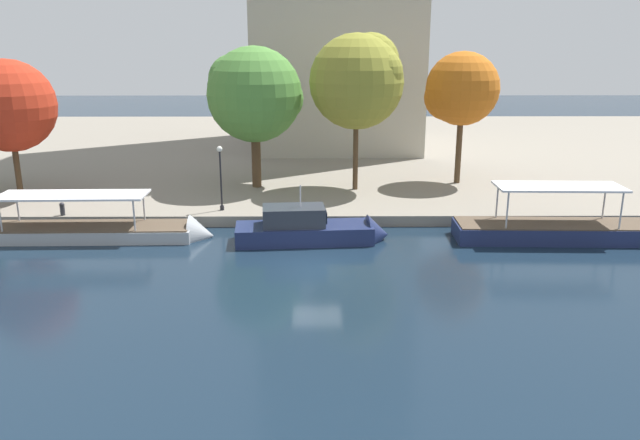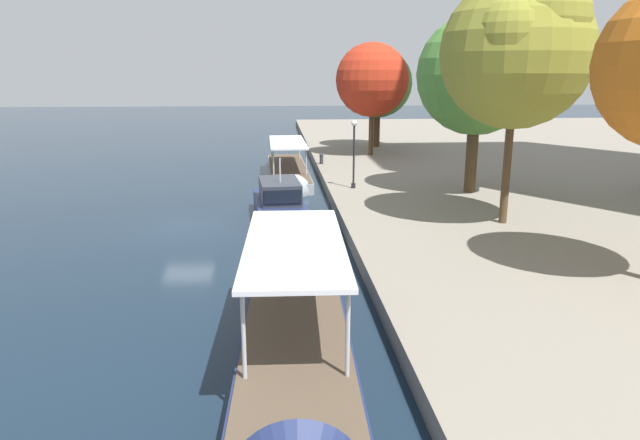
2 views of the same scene
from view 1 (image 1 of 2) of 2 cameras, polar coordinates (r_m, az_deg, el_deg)
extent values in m
plane|color=#142333|center=(31.70, -0.26, -4.68)|extent=(220.00, 220.00, 0.00)
cube|color=gray|center=(65.92, -0.34, 6.47)|extent=(120.00, 55.00, 0.69)
cube|color=#9EA3A8|center=(39.51, -21.32, -1.44)|extent=(13.74, 3.06, 1.24)
cone|color=#9EA3A8|center=(37.64, -10.75, -1.43)|extent=(1.45, 2.55, 2.52)
cube|color=brown|center=(39.33, -21.42, -0.52)|extent=(13.46, 2.91, 0.08)
cylinder|color=#B2B2B7|center=(39.01, -15.81, 1.27)|extent=(0.10, 0.10, 1.76)
cylinder|color=#B2B2B7|center=(36.92, -16.64, 0.39)|extent=(0.10, 0.10, 1.76)
cylinder|color=#B2B2B7|center=(41.53, -25.93, 1.12)|extent=(0.10, 0.10, 1.76)
cylinder|color=#B2B2B7|center=(39.57, -27.22, 0.28)|extent=(0.10, 0.10, 1.76)
cube|color=silver|center=(38.88, -21.69, 2.12)|extent=(8.53, 2.74, 0.12)
cube|color=navy|center=(36.20, -1.46, -1.52)|extent=(8.04, 3.14, 1.41)
cone|color=navy|center=(36.69, 5.31, -1.34)|extent=(1.38, 2.49, 2.40)
cube|color=#2D333D|center=(35.81, -2.42, 0.38)|extent=(3.69, 2.29, 1.10)
cube|color=black|center=(35.88, -0.23, 0.51)|extent=(1.09, 1.96, 0.66)
cylinder|color=silver|center=(35.53, -1.81, 2.23)|extent=(0.08, 0.08, 1.25)
cube|color=navy|center=(39.01, 20.61, -1.33)|extent=(11.61, 3.21, 1.37)
cube|color=brown|center=(38.81, 20.71, -0.30)|extent=(11.37, 3.06, 0.08)
cylinder|color=#B2B2B7|center=(40.73, 24.56, 1.60)|extent=(0.10, 0.10, 2.10)
cylinder|color=#B2B2B7|center=(38.70, 25.84, 0.76)|extent=(0.10, 0.10, 2.10)
cylinder|color=#B2B2B7|center=(38.67, 15.89, 1.75)|extent=(0.10, 0.10, 2.10)
cylinder|color=#B2B2B7|center=(36.53, 16.76, 0.86)|extent=(0.10, 0.10, 2.10)
cube|color=silver|center=(38.29, 21.03, 2.86)|extent=(7.22, 2.85, 0.12)
cylinder|color=#2D2D33|center=(42.35, -22.48, 0.80)|extent=(0.29, 0.29, 0.60)
sphere|color=#2D2D33|center=(42.26, -22.54, 1.29)|extent=(0.32, 0.32, 0.32)
cylinder|color=black|center=(40.48, -9.05, 3.53)|extent=(0.12, 0.12, 3.83)
sphere|color=white|center=(40.09, -9.18, 6.44)|extent=(0.36, 0.36, 0.36)
cylinder|color=black|center=(40.89, -8.94, 1.11)|extent=(0.26, 0.26, 0.30)
cylinder|color=#4C3823|center=(48.09, -25.93, 4.20)|extent=(0.40, 0.40, 4.05)
sphere|color=#B22D19|center=(47.52, -26.57, 9.33)|extent=(6.20, 6.20, 6.20)
sphere|color=#B22D19|center=(46.73, -25.84, 10.14)|extent=(3.71, 3.71, 3.71)
sphere|color=#B22D19|center=(47.98, -27.07, 9.00)|extent=(4.04, 4.04, 4.04)
cylinder|color=#4C3823|center=(46.89, -5.85, 5.59)|extent=(0.69, 0.69, 4.26)
sphere|color=#4C8438|center=(46.29, -6.02, 11.35)|extent=(6.90, 6.90, 6.90)
sphere|color=#4C8438|center=(47.20, -3.84, 11.03)|extent=(3.76, 3.76, 3.76)
sphere|color=#4C8438|center=(46.46, -7.92, 12.61)|extent=(3.64, 3.64, 3.64)
cylinder|color=#4C3823|center=(45.84, 3.27, 6.06)|extent=(0.37, 0.37, 5.27)
sphere|color=olive|center=(45.25, 3.37, 12.52)|extent=(6.74, 6.74, 6.74)
sphere|color=olive|center=(44.47, 5.40, 13.28)|extent=(3.39, 3.39, 3.39)
sphere|color=olive|center=(45.78, 4.64, 14.17)|extent=(4.16, 4.16, 4.16)
cylinder|color=#4C3823|center=(49.11, 12.56, 6.27)|extent=(0.45, 0.45, 5.11)
sphere|color=#BC6019|center=(48.59, 12.89, 11.63)|extent=(5.47, 5.47, 5.47)
sphere|color=#BC6019|center=(48.62, 12.20, 11.84)|extent=(2.85, 2.85, 2.85)
sphere|color=#BC6019|center=(48.71, 11.51, 10.92)|extent=(3.41, 3.41, 3.41)
camera|label=2|loc=(44.86, 39.84, 7.80)|focal=32.22mm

